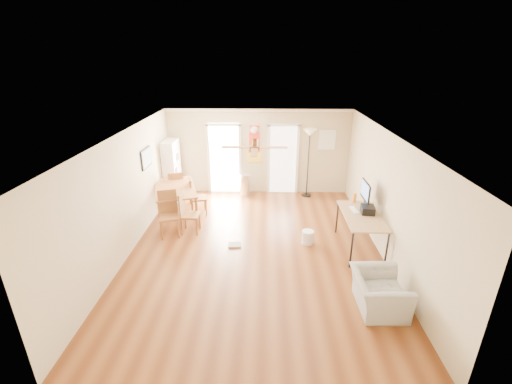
{
  "coord_description": "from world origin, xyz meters",
  "views": [
    {
      "loc": [
        0.19,
        -6.61,
        4.06
      ],
      "look_at": [
        0.0,
        0.6,
        1.15
      ],
      "focal_mm": 23.94,
      "sensor_mm": 36.0,
      "label": 1
    }
  ],
  "objects_px": {
    "dining_chair_right_b": "(190,213)",
    "torchiere_lamp": "(308,164)",
    "dining_table": "(176,202)",
    "armchair": "(379,292)",
    "printer": "(368,210)",
    "bookshelf": "(172,170)",
    "dining_chair_far": "(176,188)",
    "dining_chair_right_a": "(198,196)",
    "dining_chair_near": "(169,215)",
    "computer_desk": "(360,232)",
    "wastebasket_a": "(308,237)",
    "trash_can": "(245,185)"
  },
  "relations": [
    {
      "from": "dining_table",
      "to": "dining_chair_near",
      "type": "distance_m",
      "value": 1.03
    },
    {
      "from": "torchiere_lamp",
      "to": "trash_can",
      "type": "bearing_deg",
      "value": -179.04
    },
    {
      "from": "computer_desk",
      "to": "wastebasket_a",
      "type": "distance_m",
      "value": 1.16
    },
    {
      "from": "computer_desk",
      "to": "dining_chair_right_a",
      "type": "bearing_deg",
      "value": 155.83
    },
    {
      "from": "dining_chair_right_b",
      "to": "computer_desk",
      "type": "bearing_deg",
      "value": -99.14
    },
    {
      "from": "torchiere_lamp",
      "to": "computer_desk",
      "type": "relative_size",
      "value": 1.32
    },
    {
      "from": "dining_chair_near",
      "to": "torchiere_lamp",
      "type": "bearing_deg",
      "value": 19.75
    },
    {
      "from": "dining_chair_right_b",
      "to": "dining_chair_right_a",
      "type": "bearing_deg",
      "value": 0.73
    },
    {
      "from": "dining_chair_right_a",
      "to": "dining_chair_near",
      "type": "bearing_deg",
      "value": 143.37
    },
    {
      "from": "dining_table",
      "to": "armchair",
      "type": "distance_m",
      "value": 5.52
    },
    {
      "from": "dining_chair_right_b",
      "to": "trash_can",
      "type": "height_order",
      "value": "dining_chair_right_b"
    },
    {
      "from": "wastebasket_a",
      "to": "dining_chair_near",
      "type": "bearing_deg",
      "value": 174.76
    },
    {
      "from": "dining_table",
      "to": "bookshelf",
      "type": "bearing_deg",
      "value": 107.34
    },
    {
      "from": "printer",
      "to": "dining_chair_right_b",
      "type": "bearing_deg",
      "value": 177.8
    },
    {
      "from": "computer_desk",
      "to": "dining_chair_right_b",
      "type": "bearing_deg",
      "value": 170.13
    },
    {
      "from": "printer",
      "to": "dining_table",
      "type": "bearing_deg",
      "value": 168.69
    },
    {
      "from": "dining_table",
      "to": "wastebasket_a",
      "type": "distance_m",
      "value": 3.61
    },
    {
      "from": "dining_chair_right_a",
      "to": "dining_chair_right_b",
      "type": "height_order",
      "value": "dining_chair_right_b"
    },
    {
      "from": "dining_chair_far",
      "to": "wastebasket_a",
      "type": "bearing_deg",
      "value": 131.12
    },
    {
      "from": "printer",
      "to": "wastebasket_a",
      "type": "distance_m",
      "value": 1.47
    },
    {
      "from": "trash_can",
      "to": "printer",
      "type": "xyz_separation_m",
      "value": [
        2.86,
        -2.96,
        0.58
      ]
    },
    {
      "from": "printer",
      "to": "wastebasket_a",
      "type": "height_order",
      "value": "printer"
    },
    {
      "from": "trash_can",
      "to": "bookshelf",
      "type": "bearing_deg",
      "value": -173.69
    },
    {
      "from": "dining_chair_right_a",
      "to": "trash_can",
      "type": "distance_m",
      "value": 1.77
    },
    {
      "from": "dining_chair_right_b",
      "to": "torchiere_lamp",
      "type": "distance_m",
      "value": 3.95
    },
    {
      "from": "dining_table",
      "to": "dining_chair_right_b",
      "type": "relative_size",
      "value": 1.63
    },
    {
      "from": "bookshelf",
      "to": "dining_table",
      "type": "height_order",
      "value": "bookshelf"
    },
    {
      "from": "dining_chair_far",
      "to": "wastebasket_a",
      "type": "xyz_separation_m",
      "value": [
        3.54,
        -2.14,
        -0.35
      ]
    },
    {
      "from": "dining_chair_right_b",
      "to": "torchiere_lamp",
      "type": "xyz_separation_m",
      "value": [
        3.09,
        2.41,
        0.52
      ]
    },
    {
      "from": "dining_chair_right_a",
      "to": "dining_chair_near",
      "type": "relative_size",
      "value": 0.93
    },
    {
      "from": "printer",
      "to": "armchair",
      "type": "height_order",
      "value": "printer"
    },
    {
      "from": "dining_table",
      "to": "trash_can",
      "type": "relative_size",
      "value": 2.46
    },
    {
      "from": "dining_table",
      "to": "wastebasket_a",
      "type": "relative_size",
      "value": 5.34
    },
    {
      "from": "bookshelf",
      "to": "torchiere_lamp",
      "type": "relative_size",
      "value": 0.86
    },
    {
      "from": "wastebasket_a",
      "to": "dining_table",
      "type": "bearing_deg",
      "value": 158.45
    },
    {
      "from": "trash_can",
      "to": "dining_chair_right_a",
      "type": "bearing_deg",
      "value": -132.33
    },
    {
      "from": "printer",
      "to": "dining_chair_right_a",
      "type": "bearing_deg",
      "value": 163.74
    },
    {
      "from": "dining_chair_right_b",
      "to": "torchiere_lamp",
      "type": "bearing_deg",
      "value": -51.33
    },
    {
      "from": "dining_chair_near",
      "to": "torchiere_lamp",
      "type": "xyz_separation_m",
      "value": [
        3.56,
        2.58,
        0.49
      ]
    },
    {
      "from": "dining_chair_near",
      "to": "trash_can",
      "type": "bearing_deg",
      "value": 40.8
    },
    {
      "from": "trash_can",
      "to": "torchiere_lamp",
      "type": "bearing_deg",
      "value": 0.96
    },
    {
      "from": "dining_chair_near",
      "to": "printer",
      "type": "distance_m",
      "value": 4.55
    },
    {
      "from": "dining_chair_right_a",
      "to": "computer_desk",
      "type": "xyz_separation_m",
      "value": [
        3.91,
        -1.75,
        -0.09
      ]
    },
    {
      "from": "dining_chair_right_b",
      "to": "trash_can",
      "type": "distance_m",
      "value": 2.66
    },
    {
      "from": "dining_chair_right_a",
      "to": "wastebasket_a",
      "type": "relative_size",
      "value": 3.25
    },
    {
      "from": "dining_chair_far",
      "to": "armchair",
      "type": "relative_size",
      "value": 1.05
    },
    {
      "from": "dining_table",
      "to": "trash_can",
      "type": "height_order",
      "value": "dining_table"
    },
    {
      "from": "bookshelf",
      "to": "computer_desk",
      "type": "relative_size",
      "value": 1.13
    },
    {
      "from": "armchair",
      "to": "trash_can",
      "type": "bearing_deg",
      "value": 26.38
    },
    {
      "from": "dining_chair_right_b",
      "to": "dining_chair_far",
      "type": "relative_size",
      "value": 1.02
    }
  ]
}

